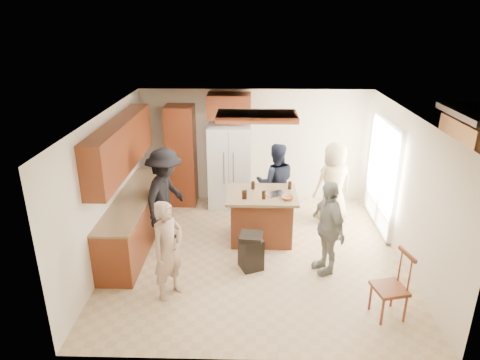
{
  "coord_description": "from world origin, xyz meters",
  "views": [
    {
      "loc": [
        -0.09,
        -6.61,
        3.98
      ],
      "look_at": [
        -0.29,
        0.66,
        1.15
      ],
      "focal_mm": 32.0,
      "sensor_mm": 36.0,
      "label": 1
    }
  ],
  "objects_px": {
    "person_behind_left": "(276,182)",
    "spindle_chair": "(391,288)",
    "person_front_left": "(168,250)",
    "person_side_right": "(328,227)",
    "trash_bin": "(251,251)",
    "refrigerator": "(230,166)",
    "kitchen_island": "(261,216)",
    "person_behind_right": "(334,183)",
    "person_counter": "(166,196)"
  },
  "relations": [
    {
      "from": "person_front_left",
      "to": "spindle_chair",
      "type": "distance_m",
      "value": 3.19
    },
    {
      "from": "person_front_left",
      "to": "person_counter",
      "type": "xyz_separation_m",
      "value": [
        -0.34,
        1.65,
        0.13
      ]
    },
    {
      "from": "person_side_right",
      "to": "refrigerator",
      "type": "relative_size",
      "value": 0.88
    },
    {
      "from": "trash_bin",
      "to": "person_front_left",
      "type": "bearing_deg",
      "value": -148.02
    },
    {
      "from": "person_side_right",
      "to": "spindle_chair",
      "type": "distance_m",
      "value": 1.38
    },
    {
      "from": "person_behind_left",
      "to": "person_behind_right",
      "type": "bearing_deg",
      "value": 175.77
    },
    {
      "from": "person_behind_right",
      "to": "trash_bin",
      "type": "xyz_separation_m",
      "value": [
        -1.64,
        -1.81,
        -0.51
      ]
    },
    {
      "from": "person_behind_right",
      "to": "spindle_chair",
      "type": "distance_m",
      "value": 3.01
    },
    {
      "from": "trash_bin",
      "to": "person_counter",
      "type": "bearing_deg",
      "value": 150.09
    },
    {
      "from": "person_side_right",
      "to": "kitchen_island",
      "type": "xyz_separation_m",
      "value": [
        -1.04,
        1.03,
        -0.31
      ]
    },
    {
      "from": "person_behind_left",
      "to": "kitchen_island",
      "type": "bearing_deg",
      "value": 68.07
    },
    {
      "from": "kitchen_island",
      "to": "trash_bin",
      "type": "height_order",
      "value": "kitchen_island"
    },
    {
      "from": "person_behind_left",
      "to": "spindle_chair",
      "type": "relative_size",
      "value": 1.64
    },
    {
      "from": "person_front_left",
      "to": "refrigerator",
      "type": "distance_m",
      "value": 3.4
    },
    {
      "from": "person_side_right",
      "to": "person_behind_right",
      "type": "bearing_deg",
      "value": 147.97
    },
    {
      "from": "trash_bin",
      "to": "spindle_chair",
      "type": "distance_m",
      "value": 2.26
    },
    {
      "from": "person_behind_right",
      "to": "person_side_right",
      "type": "bearing_deg",
      "value": 55.37
    },
    {
      "from": "refrigerator",
      "to": "trash_bin",
      "type": "relative_size",
      "value": 2.86
    },
    {
      "from": "refrigerator",
      "to": "kitchen_island",
      "type": "distance_m",
      "value": 1.75
    },
    {
      "from": "person_behind_right",
      "to": "kitchen_island",
      "type": "distance_m",
      "value": 1.7
    },
    {
      "from": "person_behind_right",
      "to": "trash_bin",
      "type": "height_order",
      "value": "person_behind_right"
    },
    {
      "from": "person_front_left",
      "to": "person_behind_right",
      "type": "distance_m",
      "value": 3.84
    },
    {
      "from": "person_behind_right",
      "to": "refrigerator",
      "type": "xyz_separation_m",
      "value": [
        -2.12,
        0.75,
        0.07
      ]
    },
    {
      "from": "person_side_right",
      "to": "kitchen_island",
      "type": "height_order",
      "value": "person_side_right"
    },
    {
      "from": "refrigerator",
      "to": "spindle_chair",
      "type": "bearing_deg",
      "value": -57.11
    },
    {
      "from": "kitchen_island",
      "to": "spindle_chair",
      "type": "xyz_separation_m",
      "value": [
        1.75,
        -2.17,
        -0.02
      ]
    },
    {
      "from": "person_behind_right",
      "to": "person_front_left",
      "type": "bearing_deg",
      "value": 20.18
    },
    {
      "from": "person_counter",
      "to": "person_side_right",
      "type": "bearing_deg",
      "value": -92.21
    },
    {
      "from": "person_counter",
      "to": "spindle_chair",
      "type": "relative_size",
      "value": 1.81
    },
    {
      "from": "person_behind_right",
      "to": "trash_bin",
      "type": "distance_m",
      "value": 2.5
    },
    {
      "from": "kitchen_island",
      "to": "person_behind_right",
      "type": "bearing_deg",
      "value": 29.0
    },
    {
      "from": "person_behind_left",
      "to": "refrigerator",
      "type": "height_order",
      "value": "refrigerator"
    },
    {
      "from": "refrigerator",
      "to": "person_behind_left",
      "type": "bearing_deg",
      "value": -36.7
    },
    {
      "from": "trash_bin",
      "to": "spindle_chair",
      "type": "xyz_separation_m",
      "value": [
        1.93,
        -1.16,
        0.13
      ]
    },
    {
      "from": "person_front_left",
      "to": "person_counter",
      "type": "height_order",
      "value": "person_counter"
    },
    {
      "from": "person_counter",
      "to": "trash_bin",
      "type": "relative_size",
      "value": 2.86
    },
    {
      "from": "person_front_left",
      "to": "refrigerator",
      "type": "relative_size",
      "value": 0.85
    },
    {
      "from": "person_side_right",
      "to": "trash_bin",
      "type": "xyz_separation_m",
      "value": [
        -1.22,
        0.02,
        -0.47
      ]
    },
    {
      "from": "person_behind_right",
      "to": "person_counter",
      "type": "height_order",
      "value": "person_counter"
    },
    {
      "from": "person_front_left",
      "to": "spindle_chair",
      "type": "height_order",
      "value": "person_front_left"
    },
    {
      "from": "person_behind_left",
      "to": "trash_bin",
      "type": "height_order",
      "value": "person_behind_left"
    },
    {
      "from": "person_front_left",
      "to": "person_behind_left",
      "type": "height_order",
      "value": "person_behind_left"
    },
    {
      "from": "person_front_left",
      "to": "spindle_chair",
      "type": "relative_size",
      "value": 1.54
    },
    {
      "from": "person_behind_right",
      "to": "spindle_chair",
      "type": "height_order",
      "value": "person_behind_right"
    },
    {
      "from": "person_behind_right",
      "to": "refrigerator",
      "type": "height_order",
      "value": "refrigerator"
    },
    {
      "from": "person_front_left",
      "to": "person_side_right",
      "type": "distance_m",
      "value": 2.55
    },
    {
      "from": "trash_bin",
      "to": "person_behind_right",
      "type": "bearing_deg",
      "value": 47.78
    },
    {
      "from": "person_behind_right",
      "to": "refrigerator",
      "type": "relative_size",
      "value": 0.92
    },
    {
      "from": "refrigerator",
      "to": "trash_bin",
      "type": "distance_m",
      "value": 2.67
    },
    {
      "from": "refrigerator",
      "to": "person_side_right",
      "type": "bearing_deg",
      "value": -56.69
    }
  ]
}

